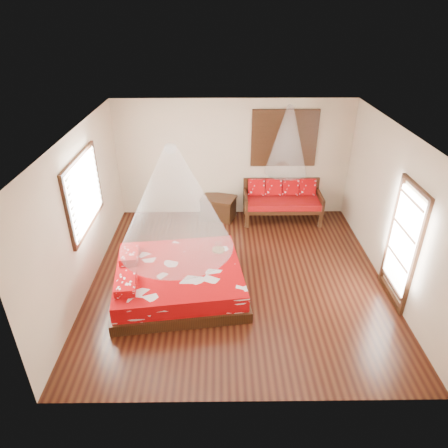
{
  "coord_description": "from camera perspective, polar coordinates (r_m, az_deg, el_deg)",
  "views": [
    {
      "loc": [
        -0.33,
        -6.23,
        4.6
      ],
      "look_at": [
        -0.26,
        0.03,
        1.15
      ],
      "focal_mm": 32.0,
      "sensor_mm": 36.0,
      "label": 1
    }
  ],
  "objects": [
    {
      "name": "daybed",
      "position": [
        9.64,
        8.3,
        3.55
      ],
      "size": [
        1.84,
        0.82,
        0.96
      ],
      "color": "black",
      "rests_on": "floor"
    },
    {
      "name": "window_left",
      "position": [
        7.44,
        -19.31,
        4.25
      ],
      "size": [
        0.1,
        1.74,
        1.34
      ],
      "color": "black",
      "rests_on": "wall_left"
    },
    {
      "name": "storage_chest",
      "position": [
        9.7,
        -0.8,
        2.39
      ],
      "size": [
        0.93,
        0.8,
        0.54
      ],
      "rotation": [
        0.0,
        0.0,
        -0.33
      ],
      "color": "black",
      "rests_on": "floor"
    },
    {
      "name": "room",
      "position": [
        7.01,
        2.11,
        1.7
      ],
      "size": [
        5.54,
        5.54,
        2.84
      ],
      "color": "black",
      "rests_on": "ground"
    },
    {
      "name": "shutter_panel",
      "position": [
        9.46,
        8.62,
        11.99
      ],
      "size": [
        1.52,
        0.06,
        1.32
      ],
      "color": "black",
      "rests_on": "wall_back"
    },
    {
      "name": "mosquito_net_daybed",
      "position": [
        8.99,
        9.1,
        11.73
      ],
      "size": [
        0.95,
        0.95,
        1.5
      ],
      "primitive_type": "cone",
      "color": "white",
      "rests_on": "ceiling"
    },
    {
      "name": "mosquito_net_main",
      "position": [
        6.49,
        -7.17,
        3.56
      ],
      "size": [
        1.94,
        1.94,
        1.8
      ],
      "primitive_type": "cone",
      "color": "white",
      "rests_on": "ceiling"
    },
    {
      "name": "glazed_door",
      "position": [
        7.31,
        24.1,
        -2.8
      ],
      "size": [
        0.08,
        1.02,
        2.16
      ],
      "color": "black",
      "rests_on": "floor"
    },
    {
      "name": "bed",
      "position": [
        7.31,
        -6.59,
        -7.84
      ],
      "size": [
        2.54,
        2.35,
        0.65
      ],
      "rotation": [
        0.0,
        0.0,
        0.13
      ],
      "color": "black",
      "rests_on": "floor"
    },
    {
      "name": "wine_tray",
      "position": [
        7.56,
        -0.8,
        -3.47
      ],
      "size": [
        0.24,
        0.24,
        0.2
      ],
      "rotation": [
        0.0,
        0.0,
        -0.01
      ],
      "color": "brown",
      "rests_on": "bed"
    }
  ]
}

